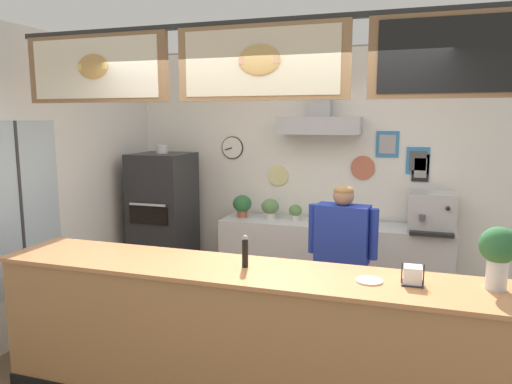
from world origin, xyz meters
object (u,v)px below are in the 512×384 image
Objects in this scene: espresso_machine at (431,212)px; pepper_grinder at (245,251)px; potted_rosemary at (270,208)px; shop_worker at (342,264)px; pizza_oven at (164,220)px; potted_thyme at (242,205)px; napkin_holder at (413,276)px; basil_vase at (498,253)px; condiment_plate at (369,281)px; potted_basil at (336,213)px; potted_sage at (295,212)px.

espresso_machine is 2.60m from pepper_grinder.
potted_rosemary is 1.04× the size of pepper_grinder.
shop_worker is 6.45× the size of pepper_grinder.
potted_thyme is (0.95, 0.22, 0.21)m from pizza_oven.
espresso_machine is 3.85× the size of napkin_holder.
condiment_plate is at bearing -172.89° from basil_vase.
shop_worker reaches higher than potted_basil.
potted_rosemary is at bearing 176.90° from potted_basil.
pepper_grinder reaches higher than potted_thyme.
potted_thyme is at bearing 137.67° from basil_vase.
pepper_grinder is 1.67× the size of napkin_holder.
espresso_machine is at bearing 97.48° from basil_vase.
shop_worker reaches higher than potted_thyme.
shop_worker is 7.99× the size of potted_sage.
basil_vase is at bearing 6.91° from napkin_holder.
condiment_plate is (-0.26, -0.03, -0.05)m from napkin_holder.
pepper_grinder reaches higher than potted_rosemary.
espresso_machine is at bearing -117.10° from shop_worker.
potted_thyme is (-0.35, -0.00, 0.02)m from potted_rosemary.
shop_worker is 6.19× the size of potted_rosemary.
basil_vase is (2.43, -2.22, 0.22)m from potted_thyme.
condiment_plate is (1.69, -2.31, -0.00)m from potted_thyme.
potted_rosemary is 2.33m from pepper_grinder.
pizza_oven is at bearing 130.94° from pepper_grinder.
potted_thyme is 2.42m from pepper_grinder.
potted_basil is 1.14m from potted_thyme.
pepper_grinder is 1.34× the size of condiment_plate.
pepper_grinder is at bearing 68.56° from shop_worker.
potted_thyme is 0.69× the size of basil_vase.
potted_basil is 1.01× the size of potted_rosemary.
potted_rosemary reaches higher than condiment_plate.
potted_sage is 2.30m from pepper_grinder.
condiment_plate is at bearing -76.41° from potted_basil.
pizza_oven reaches higher than basil_vase.
potted_sage is (-0.71, 1.25, 0.20)m from shop_worker.
potted_rosemary is 3.05m from basil_vase.
espresso_machine is 2.22× the size of potted_rosemary.
potted_basil is (-1.01, -0.00, -0.07)m from espresso_machine.
potted_rosemary is 0.35m from potted_thyme.
shop_worker is at bearing 137.20° from basil_vase.
espresso_machine is at bearing 3.44° from pizza_oven.
basil_vase is 0.79m from condiment_plate.
potted_basil is 2.55m from basil_vase.
shop_worker is 3.83× the size of basil_vase.
pizza_oven is 10.14× the size of condiment_plate.
pizza_oven is 2.10m from potted_basil.
potted_thyme is (-1.14, 0.04, 0.02)m from potted_basil.
basil_vase is at bearing 7.11° from condiment_plate.
potted_sage is 0.70× the size of potted_thyme.
potted_thyme is at bearing 179.02° from espresso_machine.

